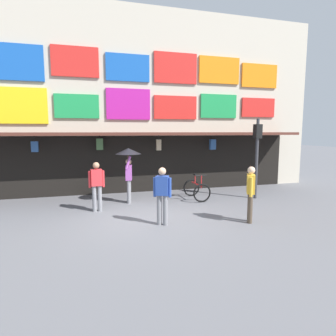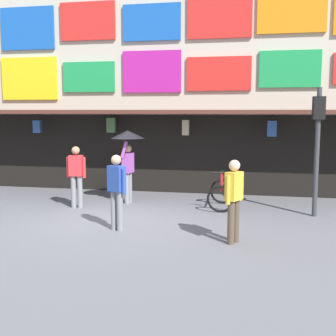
# 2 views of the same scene
# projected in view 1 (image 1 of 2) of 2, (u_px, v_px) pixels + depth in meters

# --- Properties ---
(ground_plane) EXTENTS (80.00, 80.00, 0.00)m
(ground_plane) POSITION_uv_depth(u_px,v_px,m) (148.00, 218.00, 8.86)
(ground_plane) COLOR slate
(shopfront) EXTENTS (18.00, 2.60, 8.00)m
(shopfront) POSITION_uv_depth(u_px,v_px,m) (126.00, 103.00, 12.72)
(shopfront) COLOR beige
(shopfront) RESTS_ON ground
(traffic_light_far) EXTENTS (0.30, 0.33, 3.20)m
(traffic_light_far) POSITION_uv_depth(u_px,v_px,m) (257.00, 146.00, 11.28)
(traffic_light_far) COLOR #38383D
(traffic_light_far) RESTS_ON ground
(bicycle_parked) EXTENTS (0.74, 1.18, 1.05)m
(bicycle_parked) POSITION_uv_depth(u_px,v_px,m) (197.00, 189.00, 11.34)
(bicycle_parked) COLOR black
(bicycle_parked) RESTS_ON ground
(pedestrian_with_umbrella) EXTENTS (0.96, 0.96, 2.08)m
(pedestrian_with_umbrella) POSITION_uv_depth(u_px,v_px,m) (128.00, 160.00, 10.61)
(pedestrian_with_umbrella) COLOR gray
(pedestrian_with_umbrella) RESTS_ON ground
(pedestrian_in_green) EXTENTS (0.36, 0.48, 1.68)m
(pedestrian_in_green) POSITION_uv_depth(u_px,v_px,m) (251.00, 191.00, 8.37)
(pedestrian_in_green) COLOR brown
(pedestrian_in_green) RESTS_ON ground
(pedestrian_in_purple) EXTENTS (0.49, 0.36, 1.68)m
(pedestrian_in_purple) POSITION_uv_depth(u_px,v_px,m) (162.00, 193.00, 8.13)
(pedestrian_in_purple) COLOR gray
(pedestrian_in_purple) RESTS_ON ground
(pedestrian_in_yellow) EXTENTS (0.53, 0.25, 1.68)m
(pedestrian_in_yellow) POSITION_uv_depth(u_px,v_px,m) (97.00, 184.00, 9.54)
(pedestrian_in_yellow) COLOR gray
(pedestrian_in_yellow) RESTS_ON ground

